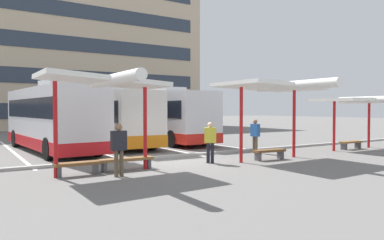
# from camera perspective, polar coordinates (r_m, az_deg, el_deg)

# --- Properties ---
(ground_plane) EXTENTS (160.00, 160.00, 0.00)m
(ground_plane) POSITION_cam_1_polar(r_m,az_deg,el_deg) (15.63, -2.09, -6.45)
(ground_plane) COLOR slate
(terminal_building) EXTENTS (38.66, 10.51, 21.12)m
(terminal_building) POSITION_cam_1_polar(r_m,az_deg,el_deg) (47.16, -22.84, 10.10)
(terminal_building) COLOR #C6B293
(terminal_building) RESTS_ON ground
(coach_bus_0) EXTENTS (3.20, 10.25, 3.65)m
(coach_bus_0) POSITION_cam_1_polar(r_m,az_deg,el_deg) (20.50, -21.02, 0.22)
(coach_bus_0) COLOR silver
(coach_bus_0) RESTS_ON ground
(coach_bus_1) EXTENTS (2.78, 11.88, 3.55)m
(coach_bus_1) POSITION_cam_1_polar(r_m,az_deg,el_deg) (23.61, -13.06, 0.31)
(coach_bus_1) COLOR silver
(coach_bus_1) RESTS_ON ground
(coach_bus_2) EXTENTS (2.63, 11.34, 3.60)m
(coach_bus_2) POSITION_cam_1_polar(r_m,az_deg,el_deg) (25.06, -5.30, 0.52)
(coach_bus_2) COLOR silver
(coach_bus_2) RESTS_ON ground
(lane_stripe_0) EXTENTS (0.16, 14.00, 0.01)m
(lane_stripe_0) POSITION_cam_1_polar(r_m,az_deg,el_deg) (21.30, -26.21, -4.43)
(lane_stripe_0) COLOR white
(lane_stripe_0) RESTS_ON ground
(lane_stripe_1) EXTENTS (0.16, 14.00, 0.01)m
(lane_stripe_1) POSITION_cam_1_polar(r_m,az_deg,el_deg) (22.00, -16.57, -4.13)
(lane_stripe_1) COLOR white
(lane_stripe_1) RESTS_ON ground
(lane_stripe_2) EXTENTS (0.16, 14.00, 0.01)m
(lane_stripe_2) POSITION_cam_1_polar(r_m,az_deg,el_deg) (23.28, -7.76, -3.76)
(lane_stripe_2) COLOR white
(lane_stripe_2) RESTS_ON ground
(lane_stripe_3) EXTENTS (0.16, 14.00, 0.01)m
(lane_stripe_3) POSITION_cam_1_polar(r_m,az_deg,el_deg) (25.04, -0.04, -3.35)
(lane_stripe_3) COLOR white
(lane_stripe_3) RESTS_ON ground
(waiting_shelter_1) EXTENTS (4.17, 4.42, 3.41)m
(waiting_shelter_1) POSITION_cam_1_polar(r_m,az_deg,el_deg) (12.76, -13.36, 5.66)
(waiting_shelter_1) COLOR red
(waiting_shelter_1) RESTS_ON ground
(bench_1) EXTENTS (1.51, 0.43, 0.45)m
(bench_1) POSITION_cam_1_polar(r_m,az_deg,el_deg) (12.85, -17.46, -6.82)
(bench_1) COLOR brown
(bench_1) RESTS_ON ground
(bench_2) EXTENTS (1.99, 0.45, 0.45)m
(bench_2) POSITION_cam_1_polar(r_m,az_deg,el_deg) (13.53, -10.16, -6.29)
(bench_2) COLOR brown
(bench_2) RESTS_ON ground
(waiting_shelter_2) EXTENTS (4.16, 5.06, 3.37)m
(waiting_shelter_2) POSITION_cam_1_polar(r_m,az_deg,el_deg) (16.10, 12.66, 4.92)
(waiting_shelter_2) COLOR red
(waiting_shelter_2) RESTS_ON ground
(bench_3) EXTENTS (1.58, 0.54, 0.45)m
(bench_3) POSITION_cam_1_polar(r_m,az_deg,el_deg) (16.36, 11.99, -4.95)
(bench_3) COLOR brown
(bench_3) RESTS_ON ground
(waiting_shelter_3) EXTENTS (4.15, 4.74, 2.89)m
(waiting_shelter_3) POSITION_cam_1_polar(r_m,az_deg,el_deg) (21.79, 24.37, 2.77)
(waiting_shelter_3) COLOR red
(waiting_shelter_3) RESTS_ON ground
(bench_4) EXTENTS (1.57, 0.42, 0.45)m
(bench_4) POSITION_cam_1_polar(r_m,az_deg,el_deg) (22.05, 23.58, -3.33)
(bench_4) COLOR brown
(bench_4) RESTS_ON ground
(platform_kerb) EXTENTS (44.00, 0.24, 0.12)m
(platform_kerb) POSITION_cam_1_polar(r_m,az_deg,el_deg) (16.65, -4.17, -5.74)
(platform_kerb) COLOR #ADADA8
(platform_kerb) RESTS_ON ground
(waiting_passenger_1) EXTENTS (0.52, 0.46, 1.68)m
(waiting_passenger_1) POSITION_cam_1_polar(r_m,az_deg,el_deg) (15.02, 2.87, -3.04)
(waiting_passenger_1) COLOR black
(waiting_passenger_1) RESTS_ON ground
(waiting_passenger_2) EXTENTS (0.23, 0.49, 1.70)m
(waiting_passenger_2) POSITION_cam_1_polar(r_m,az_deg,el_deg) (18.67, 9.83, -2.09)
(waiting_passenger_2) COLOR brown
(waiting_passenger_2) RESTS_ON ground
(waiting_passenger_3) EXTENTS (0.51, 0.23, 1.74)m
(waiting_passenger_3) POSITION_cam_1_polar(r_m,az_deg,el_deg) (12.24, -11.36, -3.96)
(waiting_passenger_3) COLOR brown
(waiting_passenger_3) RESTS_ON ground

